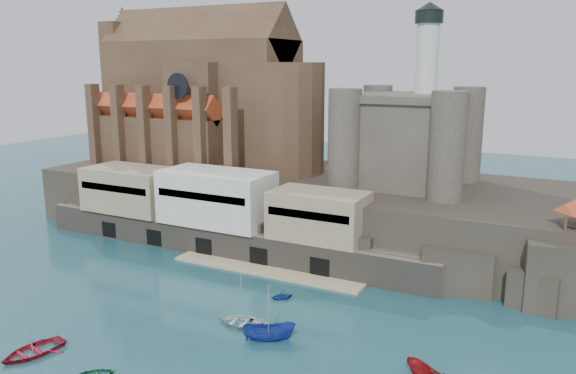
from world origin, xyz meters
The scene contains 10 objects.
ground centered at (0.00, 0.00, 0.00)m, with size 300.00×300.00×0.00m, color #17454F.
promontory centered at (-0.19, 39.37, 4.92)m, with size 100.00×36.00×10.00m.
quay centered at (-10.19, 23.07, 6.07)m, with size 70.00×12.00×13.05m.
church centered at (-24.13, 41.85, 22.13)m, with size 47.00×25.93×30.51m.
castle_keep centered at (16.08, 41.08, 18.31)m, with size 21.20×21.20×29.30m.
rock_outcrop centered at (42.00, 25.84, 4.02)m, with size 14.50×10.50×8.70m.
boat_0 centered at (-8.00, -13.88, 0.00)m, with size 4.74×1.37×6.64m, color #AB152A.
boat_2 centered at (12.53, 0.14, 0.00)m, with size 2.23×2.29×5.92m, color navy.
boat_6 centered at (7.95, 1.90, 0.00)m, with size 4.46×1.29×6.25m, color silver.
boat_7 centered at (8.64, 10.55, 0.00)m, with size 2.50×1.53×2.90m, color navy.
Camera 1 is at (40.35, -49.35, 29.81)m, focal length 35.00 mm.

